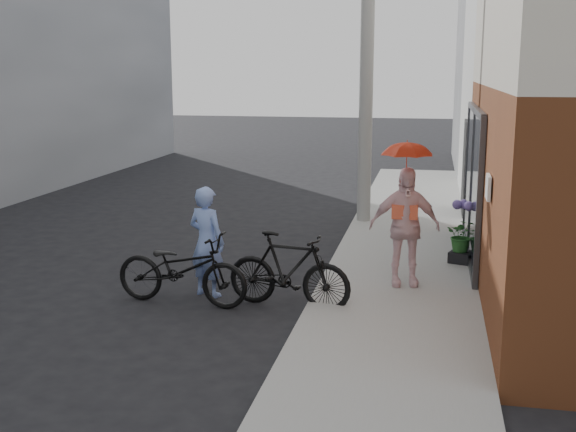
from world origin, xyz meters
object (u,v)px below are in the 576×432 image
(bike_left, at_px, (182,269))
(bike_right, at_px, (289,270))
(utility_pole, at_px, (367,56))
(officer, at_px, (207,242))
(planter, at_px, (461,257))
(kimono_woman, at_px, (404,227))

(bike_left, height_order, bike_right, bike_right)
(utility_pole, xyz_separation_m, bike_left, (-1.99, -5.65, -2.99))
(utility_pole, relative_size, officer, 4.34)
(utility_pole, height_order, planter, utility_pole)
(bike_left, relative_size, planter, 5.66)
(officer, xyz_separation_m, kimono_woman, (2.78, 0.72, 0.19))
(bike_right, distance_m, planter, 3.45)
(officer, distance_m, bike_right, 1.33)
(utility_pole, relative_size, bike_right, 3.95)
(utility_pole, relative_size, bike_left, 3.59)
(planter, bearing_deg, officer, -149.64)
(utility_pole, distance_m, officer, 6.12)
(bike_left, distance_m, kimono_woman, 3.26)
(utility_pole, xyz_separation_m, kimono_woman, (1.01, -4.48, -2.51))
(officer, bearing_deg, planter, -128.72)
(utility_pole, bearing_deg, officer, -108.76)
(bike_right, xyz_separation_m, planter, (2.40, 2.45, -0.32))
(bike_right, bearing_deg, planter, -35.20)
(planter, bearing_deg, bike_right, -134.38)
(officer, distance_m, planter, 4.29)
(officer, bearing_deg, bike_left, 84.35)
(utility_pole, distance_m, bike_left, 6.70)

